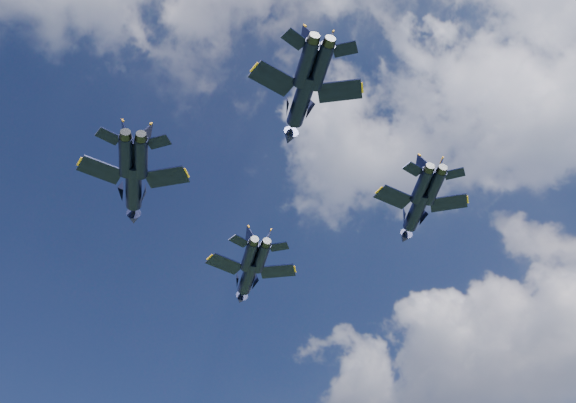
# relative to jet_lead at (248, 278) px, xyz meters

# --- Properties ---
(jet_lead) EXTENTS (14.94, 15.59, 4.16)m
(jet_lead) POSITION_rel_jet_lead_xyz_m (0.00, 0.00, 0.00)
(jet_lead) COLOR black
(jet_left) EXTENTS (14.17, 16.14, 4.15)m
(jet_left) POSITION_rel_jet_lead_xyz_m (-0.04, -26.25, -2.76)
(jet_left) COLOR black
(jet_right) EXTENTS (13.39, 15.32, 3.93)m
(jet_right) POSITION_rel_jet_lead_xyz_m (27.48, -1.72, -0.01)
(jet_right) COLOR black
(jet_slot) EXTENTS (14.30, 14.93, 3.98)m
(jet_slot) POSITION_rel_jet_lead_xyz_m (23.74, -26.83, -0.90)
(jet_slot) COLOR black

